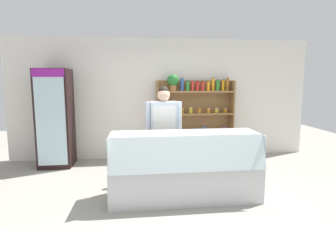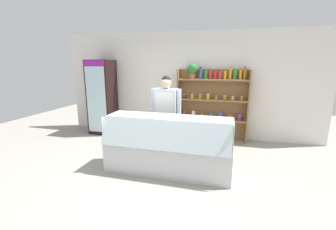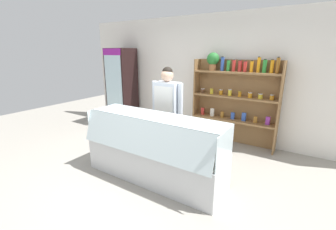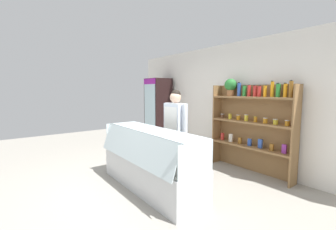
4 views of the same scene
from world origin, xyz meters
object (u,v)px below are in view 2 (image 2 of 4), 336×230
Objects in this scene: shop_clerk at (166,109)px; drinks_fridge at (102,97)px; shelving_unit at (210,98)px; deli_display_case at (167,155)px.

drinks_fridge is at bearing 153.30° from shop_clerk.
drinks_fridge is 1.05× the size of shelving_unit.
drinks_fridge reaches higher than deli_display_case.
shelving_unit reaches higher than shop_clerk.
drinks_fridge is 3.06m from deli_display_case.
drinks_fridge is 1.20× the size of shop_clerk.
drinks_fridge is at bearing -175.48° from shelving_unit.
shelving_unit is 2.25m from deli_display_case.
drinks_fridge reaches higher than shelving_unit.
shop_clerk is at bearing -26.70° from drinks_fridge.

